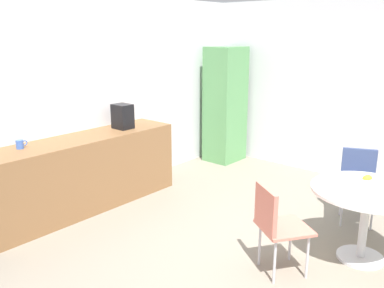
# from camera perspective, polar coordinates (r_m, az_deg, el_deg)

# --- Properties ---
(ground_plane) EXTENTS (6.00, 6.00, 0.00)m
(ground_plane) POSITION_cam_1_polar(r_m,az_deg,el_deg) (3.94, 12.51, -17.82)
(ground_plane) COLOR gray
(wall_back) EXTENTS (6.00, 0.10, 2.60)m
(wall_back) POSITION_cam_1_polar(r_m,az_deg,el_deg) (5.44, -15.60, 5.96)
(wall_back) COLOR silver
(wall_back) RESTS_ON ground_plane
(counter_block) EXTENTS (2.49, 0.60, 0.90)m
(counter_block) POSITION_cam_1_polar(r_m,az_deg,el_deg) (5.25, -14.69, -3.89)
(counter_block) COLOR brown
(counter_block) RESTS_ON ground_plane
(locker_cabinet) EXTENTS (0.60, 0.50, 1.90)m
(locker_cabinet) POSITION_cam_1_polar(r_m,az_deg,el_deg) (6.93, 4.60, 5.41)
(locker_cabinet) COLOR #599959
(locker_cabinet) RESTS_ON ground_plane
(round_table) EXTENTS (1.03, 1.03, 0.72)m
(round_table) POSITION_cam_1_polar(r_m,az_deg,el_deg) (4.22, 22.94, -7.58)
(round_table) COLOR silver
(round_table) RESTS_ON ground_plane
(chair_coral) EXTENTS (0.58, 0.58, 0.83)m
(chair_coral) POSITION_cam_1_polar(r_m,az_deg,el_deg) (3.77, 11.36, -10.26)
(chair_coral) COLOR silver
(chair_coral) RESTS_ON ground_plane
(chair_navy) EXTENTS (0.55, 0.55, 0.83)m
(chair_navy) POSITION_cam_1_polar(r_m,az_deg,el_deg) (5.11, 21.97, -4.20)
(chair_navy) COLOR silver
(chair_navy) RESTS_ON ground_plane
(fruit_bowl) EXTENTS (0.21, 0.21, 0.11)m
(fruit_bowl) POSITION_cam_1_polar(r_m,az_deg,el_deg) (4.21, 22.95, -4.88)
(fruit_bowl) COLOR silver
(fruit_bowl) RESTS_ON round_table
(mug_white) EXTENTS (0.13, 0.08, 0.09)m
(mug_white) POSITION_cam_1_polar(r_m,az_deg,el_deg) (4.84, -22.65, -0.03)
(mug_white) COLOR #3F66BF
(mug_white) RESTS_ON counter_block
(coffee_maker) EXTENTS (0.20, 0.24, 0.32)m
(coffee_maker) POSITION_cam_1_polar(r_m,az_deg,el_deg) (5.46, -9.56, 3.78)
(coffee_maker) COLOR black
(coffee_maker) RESTS_ON counter_block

